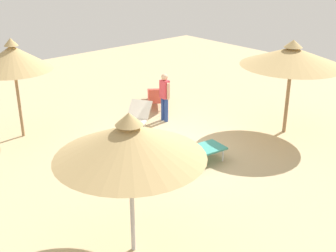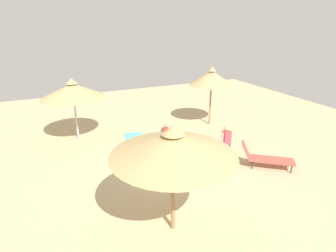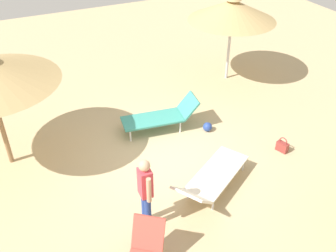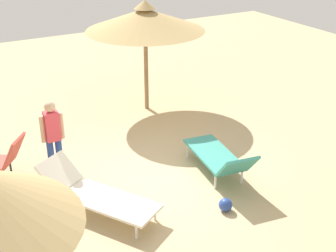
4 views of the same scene
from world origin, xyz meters
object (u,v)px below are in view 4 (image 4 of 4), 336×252
(parasol_umbrella_front, at_px, (145,20))
(lounge_chair_back, at_px, (220,157))
(lounge_chair_edge, at_px, (96,194))
(beach_ball, at_px, (225,205))
(person_standing_far_right, at_px, (53,135))

(parasol_umbrella_front, bearing_deg, lounge_chair_back, -94.72)
(parasol_umbrella_front, bearing_deg, lounge_chair_edge, -127.73)
(parasol_umbrella_front, xyz_separation_m, beach_ball, (-0.90, -4.84, -2.25))
(lounge_chair_edge, xyz_separation_m, person_standing_far_right, (-0.23, 1.58, 0.53))
(parasol_umbrella_front, distance_m, lounge_chair_back, 4.28)
(lounge_chair_back, distance_m, person_standing_far_right, 3.29)
(parasol_umbrella_front, height_order, lounge_chair_edge, parasol_umbrella_front)
(lounge_chair_back, height_order, person_standing_far_right, person_standing_far_right)
(lounge_chair_edge, bearing_deg, person_standing_far_right, 98.41)
(parasol_umbrella_front, distance_m, person_standing_far_right, 4.09)
(lounge_chair_edge, bearing_deg, beach_ball, -28.71)
(person_standing_far_right, bearing_deg, beach_ball, -50.14)
(lounge_chair_back, bearing_deg, lounge_chair_edge, 178.98)
(lounge_chair_back, relative_size, beach_ball, 8.45)
(lounge_chair_edge, height_order, person_standing_far_right, person_standing_far_right)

